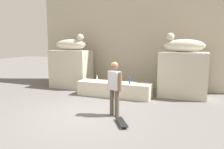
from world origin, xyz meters
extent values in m
plane|color=#605E5B|center=(0.00, 0.00, 0.00)|extent=(40.00, 40.00, 0.00)
cube|color=#BBAE98|center=(0.00, 4.88, 3.33)|extent=(9.69, 0.60, 6.66)
cube|color=beige|center=(-2.63, 3.38, 0.92)|extent=(1.88, 1.12, 1.83)
cube|color=beige|center=(2.63, 3.38, 0.92)|extent=(1.88, 1.12, 1.83)
ellipsoid|color=beige|center=(-2.63, 3.38, 2.09)|extent=(1.61, 0.59, 0.52)
sphere|color=beige|center=(-2.08, 3.37, 2.45)|extent=(0.32, 0.32, 0.32)
ellipsoid|color=beige|center=(2.63, 3.38, 2.09)|extent=(1.66, 0.76, 0.52)
sphere|color=beige|center=(2.08, 3.31, 2.45)|extent=(0.32, 0.32, 0.32)
cube|color=beige|center=(0.00, 2.39, 0.30)|extent=(3.05, 0.75, 0.60)
cylinder|color=brown|center=(0.75, 0.22, 0.41)|extent=(0.14, 0.14, 0.82)
cylinder|color=brown|center=(0.94, 0.15, 0.41)|extent=(0.14, 0.14, 0.82)
cube|color=silver|center=(0.84, 0.18, 1.10)|extent=(0.41, 0.31, 0.56)
sphere|color=#8C6647|center=(0.84, 0.18, 1.55)|extent=(0.23, 0.23, 0.23)
cylinder|color=#8C6647|center=(0.63, 0.26, 1.09)|extent=(0.09, 0.09, 0.58)
cylinder|color=#8C6647|center=(1.05, 0.11, 1.09)|extent=(0.09, 0.09, 0.58)
cube|color=black|center=(1.27, -0.42, 0.07)|extent=(0.59, 0.79, 0.02)
cylinder|color=white|center=(1.49, -0.64, 0.03)|extent=(0.06, 0.06, 0.06)
cylinder|color=white|center=(1.37, -0.71, 0.03)|extent=(0.06, 0.06, 0.06)
cylinder|color=white|center=(1.18, -0.13, 0.03)|extent=(0.06, 0.06, 0.06)
cylinder|color=white|center=(1.06, -0.20, 0.03)|extent=(0.06, 0.06, 0.06)
cylinder|color=silver|center=(-0.79, 2.44, 0.69)|extent=(0.06, 0.06, 0.18)
cylinder|color=silver|center=(-0.79, 2.44, 0.81)|extent=(0.03, 0.03, 0.06)
cylinder|color=yellow|center=(-0.79, 2.44, 0.85)|extent=(0.03, 0.03, 0.01)
cylinder|color=#194C99|center=(0.70, 2.28, 0.71)|extent=(0.06, 0.06, 0.21)
cylinder|color=#194C99|center=(0.70, 2.28, 0.84)|extent=(0.03, 0.03, 0.06)
cylinder|color=yellow|center=(0.70, 2.28, 0.88)|extent=(0.03, 0.03, 0.01)
camera|label=1|loc=(3.14, -5.98, 2.30)|focal=35.55mm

